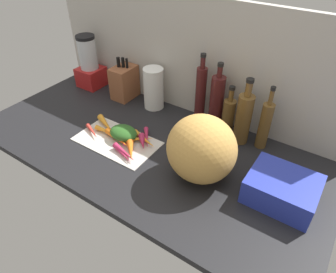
{
  "coord_description": "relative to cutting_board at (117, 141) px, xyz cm",
  "views": [
    {
      "loc": [
        71.27,
        -88.52,
        91.27
      ],
      "look_at": [
        13.77,
        -2.48,
        11.99
      ],
      "focal_mm": 32.53,
      "sensor_mm": 36.0,
      "label": 1
    }
  ],
  "objects": [
    {
      "name": "carrot_9",
      "position": [
        10.34,
        -6.34,
        1.81
      ],
      "size": [
        15.24,
        6.26,
        2.81
      ],
      "primitive_type": "cone",
      "rotation": [
        0.0,
        1.57,
        -0.24
      ],
      "color": "#B2264C",
      "rests_on": "cutting_board"
    },
    {
      "name": "carrot_2",
      "position": [
        -6.95,
        1.46,
        1.63
      ],
      "size": [
        15.28,
        3.08,
        2.46
      ],
      "primitive_type": "cone",
      "rotation": [
        0.0,
        1.57,
        0.04
      ],
      "color": "orange",
      "rests_on": "cutting_board"
    },
    {
      "name": "bottle_1",
      "position": [
        33.41,
        36.78,
        14.21
      ],
      "size": [
        6.83,
        6.83,
        35.06
      ],
      "color": "#471919",
      "rests_on": "ground_plane"
    },
    {
      "name": "knife_block",
      "position": [
        -24.27,
        35.42,
        9.19
      ],
      "size": [
        10.66,
        14.97,
        24.26
      ],
      "color": "brown",
      "rests_on": "ground_plane"
    },
    {
      "name": "carrot_0",
      "position": [
        2.08,
        0.89,
        1.91
      ],
      "size": [
        12.91,
        10.51,
        3.02
      ],
      "primitive_type": "cone",
      "rotation": [
        0.0,
        1.57,
        -0.63
      ],
      "color": "#B2264C",
      "rests_on": "cutting_board"
    },
    {
      "name": "bottle_2",
      "position": [
        40.79,
        35.59,
        9.7
      ],
      "size": [
        5.96,
        5.96,
        26.05
      ],
      "color": "brown",
      "rests_on": "ground_plane"
    },
    {
      "name": "carrot_greens_pile",
      "position": [
        1.68,
        3.32,
        3.4
      ],
      "size": [
        14.17,
        10.9,
        6.0
      ],
      "primitive_type": "ellipsoid",
      "color": "#2D6023",
      "rests_on": "cutting_board"
    },
    {
      "name": "wall_back",
      "position": [
        13.29,
        44.9,
        29.6
      ],
      "size": [
        170.0,
        3.0,
        60.0
      ],
      "primitive_type": "cube",
      "color": "#BCB7AD",
      "rests_on": "ground_plane"
    },
    {
      "name": "winter_squash",
      "position": [
        44.24,
        2.05,
        13.84
      ],
      "size": [
        28.43,
        26.78,
        28.48
      ],
      "primitive_type": "ellipsoid",
      "color": "gold",
      "rests_on": "ground_plane"
    },
    {
      "name": "dish_rack",
      "position": [
        76.43,
        7.88,
        4.96
      ],
      "size": [
        25.5,
        20.97,
        10.72
      ],
      "primitive_type": "cube",
      "color": "#2838AD",
      "rests_on": "ground_plane"
    },
    {
      "name": "carrot_1",
      "position": [
        9.11,
        5.25,
        1.67
      ],
      "size": [
        12.79,
        10.44,
        2.53
      ],
      "primitive_type": "cone",
      "rotation": [
        0.0,
        1.57,
        0.64
      ],
      "color": "orange",
      "rests_on": "cutting_board"
    },
    {
      "name": "cutting_board",
      "position": [
        0.0,
        0.0,
        0.0
      ],
      "size": [
        40.1,
        23.13,
        0.8
      ],
      "primitive_type": "cube",
      "color": "beige",
      "rests_on": "ground_plane"
    },
    {
      "name": "carrot_6",
      "position": [
        -13.66,
        -2.48,
        1.5
      ],
      "size": [
        12.38,
        7.13,
        2.2
      ],
      "primitive_type": "cone",
      "rotation": [
        0.0,
        1.57,
        -0.42
      ],
      "color": "red",
      "rests_on": "cutting_board"
    },
    {
      "name": "bottle_4",
      "position": [
        58.62,
        35.29,
        11.77
      ],
      "size": [
        5.28,
        5.28,
        31.28
      ],
      "color": "brown",
      "rests_on": "ground_plane"
    },
    {
      "name": "carrot_3",
      "position": [
        11.72,
        8.41,
        1.56
      ],
      "size": [
        11.25,
        12.99,
        2.32
      ],
      "primitive_type": "cone",
      "rotation": [
        0.0,
        1.57,
        -0.88
      ],
      "color": "#B2264C",
      "rests_on": "cutting_board"
    },
    {
      "name": "paper_towel_roll",
      "position": [
        -3.75,
        35.9,
        11.12
      ],
      "size": [
        10.91,
        10.91,
        23.03
      ],
      "primitive_type": "cylinder",
      "color": "white",
      "rests_on": "ground_plane"
    },
    {
      "name": "carrot_11",
      "position": [
        9.99,
        -7.12,
        1.45
      ],
      "size": [
        14.01,
        6.86,
        2.09
      ],
      "primitive_type": "cone",
      "rotation": [
        0.0,
        1.57,
        -0.35
      ],
      "color": "#B2264C",
      "rests_on": "cutting_board"
    },
    {
      "name": "bottle_0",
      "position": [
        24.05,
        37.67,
        15.4
      ],
      "size": [
        5.32,
        5.32,
        36.95
      ],
      "color": "#471919",
      "rests_on": "ground_plane"
    },
    {
      "name": "bottle_3",
      "position": [
        48.97,
        33.53,
        12.85
      ],
      "size": [
        7.32,
        7.32,
        33.02
      ],
      "color": "brown",
      "rests_on": "ground_plane"
    },
    {
      "name": "carrot_8",
      "position": [
        1.23,
        -0.41,
        2.14
      ],
      "size": [
        17.56,
        7.56,
        3.48
      ],
      "primitive_type": "cone",
      "rotation": [
        0.0,
        1.57,
        -0.25
      ],
      "color": "orange",
      "rests_on": "cutting_board"
    },
    {
      "name": "carrot_10",
      "position": [
        12.76,
        3.86,
        2.18
      ],
      "size": [
        9.5,
        9.86,
        3.56
      ],
      "primitive_type": "cone",
      "rotation": [
        0.0,
        1.57,
        -0.83
      ],
      "color": "#B2264C",
      "rests_on": "cutting_board"
    },
    {
      "name": "carrot_4",
      "position": [
        11.75,
        6.38,
        1.87
      ],
      "size": [
        15.68,
        7.01,
        2.95
      ],
      "primitive_type": "cone",
      "rotation": [
        0.0,
        1.57,
        -0.27
      ],
      "color": "orange",
      "rests_on": "cutting_board"
    },
    {
      "name": "blender_appliance",
      "position": [
        -51.1,
        35.09,
        13.22
      ],
      "size": [
        14.39,
        14.39,
        31.63
      ],
      "color": "red",
      "rests_on": "ground_plane"
    },
    {
      "name": "carrot_7",
      "position": [
        -11.39,
        5.15,
        2.02
      ],
      "size": [
        16.5,
        9.99,
        3.24
      ],
      "primitive_type": "cone",
      "rotation": [
        0.0,
        1.57,
        -0.44
      ],
      "color": "orange",
      "rests_on": "cutting_board"
    },
    {
      "name": "carrot_5",
      "position": [
        11.79,
        -3.75,
        2.2
      ],
      "size": [
        11.45,
        12.14,
        3.59
      ],
      "primitive_type": "cone",
      "rotation": [
        0.0,
        1.57,
        -0.84
      ],
      "color": "orange",
      "rests_on": "cutting_board"
    },
    {
      "name": "ground_plane",
      "position": [
        13.29,
        6.4,
        -1.9
      ],
      "size": [
        170.0,
        80.0,
        3.0
      ],
      "primitive_type": "cube",
      "color": "black"
    }
  ]
}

